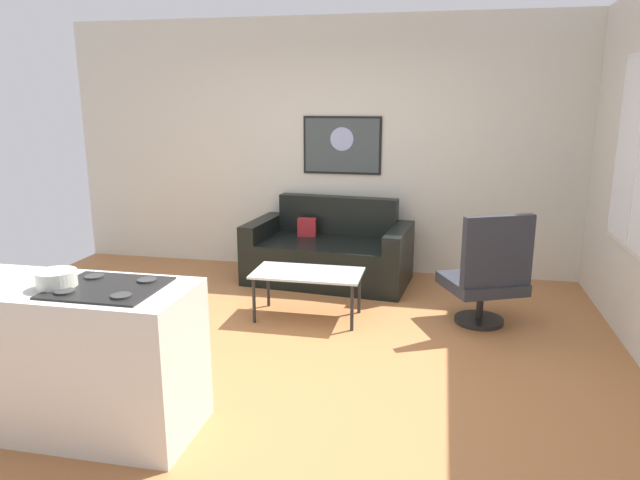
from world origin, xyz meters
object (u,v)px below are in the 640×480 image
object	(u,v)px
armchair	(487,275)
mixing_bowl	(56,280)
wall_painting	(342,145)
coffee_table	(308,276)
couch	(329,254)

from	to	relation	value
armchair	mixing_bowl	size ratio (longest dim) A/B	4.53
wall_painting	coffee_table	bearing A→B (deg)	-90.78
mixing_bowl	wall_painting	world-z (taller)	wall_painting
couch	mixing_bowl	world-z (taller)	mixing_bowl
coffee_table	wall_painting	size ratio (longest dim) A/B	1.10
armchair	mixing_bowl	bearing A→B (deg)	-139.01
coffee_table	mixing_bowl	bearing A→B (deg)	-115.05
couch	wall_painting	xyz separation A→B (m)	(0.05, 0.47, 1.13)
couch	coffee_table	distance (m)	1.13
couch	armchair	distance (m)	1.88
coffee_table	mixing_bowl	xyz separation A→B (m)	(-0.97, -2.07, 0.55)
armchair	mixing_bowl	xyz separation A→B (m)	(-2.52, -2.19, 0.47)
armchair	wall_painting	xyz separation A→B (m)	(-1.53, 1.48, 0.96)
armchair	mixing_bowl	distance (m)	3.37
couch	coffee_table	bearing A→B (deg)	-88.69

